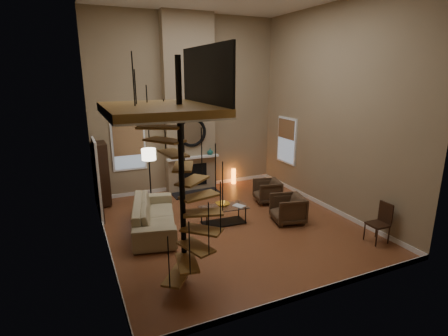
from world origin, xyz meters
name	(u,v)px	position (x,y,z in m)	size (l,w,h in m)	color
ground	(230,225)	(0.00, 0.00, -0.01)	(6.00, 6.50, 0.01)	#A05B33
back_wall	(187,105)	(0.00, 3.25, 2.75)	(6.00, 0.02, 5.50)	#947F5F
front_wall	(322,140)	(0.00, -3.25, 2.75)	(6.00, 0.02, 5.50)	#947F5F
left_wall	(96,124)	(-3.00, 0.00, 2.75)	(0.02, 6.50, 5.50)	#947F5F
right_wall	(332,111)	(3.00, 0.00, 2.75)	(0.02, 6.50, 5.50)	#947F5F
baseboard_back	(189,186)	(0.00, 3.24, 0.06)	(6.00, 0.02, 0.12)	white
baseboard_front	(310,293)	(0.00, -3.24, 0.06)	(6.00, 0.02, 0.12)	white
baseboard_left	(108,245)	(-2.99, 0.00, 0.06)	(0.02, 6.50, 0.12)	white
baseboard_right	(324,205)	(2.99, 0.00, 0.06)	(0.02, 6.50, 0.12)	white
chimney_breast	(189,106)	(0.00, 3.06, 2.75)	(1.60, 0.38, 5.50)	#917C5E
hearth	(196,193)	(0.00, 2.57, 0.02)	(1.50, 0.60, 0.04)	black
firebox	(193,175)	(0.00, 2.86, 0.55)	(0.95, 0.02, 0.72)	black
mantel	(193,158)	(0.00, 2.78, 1.15)	(1.70, 0.18, 0.06)	white
mirror_frame	(192,132)	(0.00, 2.84, 1.95)	(0.94, 0.94, 0.10)	black
mirror_disc	(192,132)	(0.00, 2.85, 1.95)	(0.80, 0.80, 0.01)	white
vase_left	(176,154)	(-0.55, 2.82, 1.30)	(0.24, 0.24, 0.25)	black
vase_right	(210,151)	(0.60, 2.82, 1.28)	(0.20, 0.20, 0.21)	#18574F
window_back	(129,145)	(-1.90, 3.22, 1.62)	(1.02, 0.06, 1.52)	white
window_right	(287,140)	(2.97, 2.00, 1.63)	(0.06, 1.02, 1.52)	white
entry_door	(98,180)	(-2.95, 1.80, 1.05)	(0.10, 1.05, 2.16)	white
loft	(165,105)	(-2.04, -1.80, 3.24)	(1.70, 2.20, 1.09)	olive
spiral_stair	(183,188)	(-1.78, -1.79, 1.78)	(1.47, 1.47, 4.06)	black
hutch	(101,173)	(-2.78, 2.84, 0.95)	(0.37, 0.80, 1.78)	#311B10
sofa	(154,215)	(-1.84, 0.50, 0.40)	(2.46, 0.96, 0.72)	tan
armchair_near	(269,191)	(1.74, 0.98, 0.35)	(0.71, 0.73, 0.66)	#483321
armchair_far	(291,209)	(1.50, -0.46, 0.35)	(0.77, 0.79, 0.72)	#483321
coffee_table	(223,213)	(-0.13, 0.15, 0.28)	(1.23, 0.66, 0.45)	silver
bowl	(223,204)	(-0.13, 0.20, 0.50)	(0.35, 0.35, 0.09)	gold
book	(238,206)	(0.22, 0.00, 0.46)	(0.22, 0.29, 0.03)	gray
floor_lamp	(149,159)	(-1.55, 2.09, 1.41)	(0.39, 0.39, 1.71)	black
accent_lamp	(234,177)	(1.57, 3.06, 0.25)	(0.15, 0.15, 0.54)	orange
side_chair	(381,220)	(2.70, -2.24, 0.53)	(0.43, 0.41, 0.91)	#311B10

